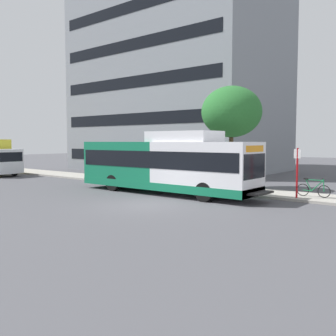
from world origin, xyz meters
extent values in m
plane|color=#4C4C51|center=(0.00, 8.00, 0.00)|extent=(120.00, 120.00, 0.00)
cube|color=#A8A399|center=(7.00, 6.00, 0.07)|extent=(3.00, 56.00, 0.14)
cube|color=white|center=(3.73, -0.94, 1.69)|extent=(2.54, 5.80, 2.73)
cube|color=#14724C|center=(3.73, 4.86, 1.69)|extent=(2.54, 5.80, 2.73)
cube|color=#14724C|center=(3.73, 1.96, 0.54)|extent=(2.57, 11.60, 0.44)
cube|color=black|center=(3.73, 1.96, 2.05)|extent=(2.58, 11.25, 0.96)
cube|color=black|center=(3.73, -3.80, 1.85)|extent=(2.34, 0.10, 1.24)
cube|color=orange|center=(3.73, -3.81, 2.72)|extent=(1.91, 0.08, 0.32)
cube|color=white|center=(3.73, 0.51, 3.35)|extent=(2.16, 4.06, 0.60)
cube|color=black|center=(3.73, -4.19, 0.55)|extent=(1.78, 0.60, 0.10)
cylinder|color=black|center=(2.60, -1.63, 0.50)|extent=(0.30, 1.00, 1.00)
cylinder|color=black|center=(4.86, -1.63, 0.50)|extent=(0.30, 1.00, 1.00)
cylinder|color=black|center=(2.60, 5.15, 0.50)|extent=(0.30, 1.00, 1.00)
cylinder|color=black|center=(4.86, 5.15, 0.50)|extent=(0.30, 1.00, 1.00)
cylinder|color=red|center=(6.01, -5.13, 1.44)|extent=(0.10, 0.10, 2.60)
cube|color=white|center=(5.99, -5.13, 2.44)|extent=(0.04, 0.36, 0.48)
torus|color=black|center=(6.87, -6.26, 0.47)|extent=(0.04, 0.66, 0.66)
torus|color=black|center=(6.87, -5.16, 0.47)|extent=(0.04, 0.66, 0.66)
cylinder|color=#19723F|center=(6.87, -5.91, 0.74)|extent=(0.05, 0.64, 0.64)
cylinder|color=#19723F|center=(6.87, -5.46, 0.74)|extent=(0.05, 0.34, 0.62)
cylinder|color=#19723F|center=(6.87, -5.76, 1.04)|extent=(0.05, 0.90, 0.05)
cylinder|color=#19723F|center=(6.87, -5.38, 0.46)|extent=(0.05, 0.45, 0.08)
cylinder|color=#19723F|center=(6.87, -6.23, 0.81)|extent=(0.05, 0.10, 0.67)
cylinder|color=black|center=(6.87, -6.21, 1.14)|extent=(0.52, 0.03, 0.03)
cube|color=black|center=(6.87, -5.31, 1.08)|extent=(0.12, 0.24, 0.06)
cylinder|color=#4C3823|center=(8.14, -0.04, 1.83)|extent=(0.28, 0.28, 3.39)
ellipsoid|color=#286B2D|center=(8.14, -0.04, 4.98)|extent=(3.87, 3.87, 3.29)
cube|color=silver|center=(3.06, 19.24, 1.35)|extent=(2.30, 2.00, 2.10)
cube|color=black|center=(3.06, 18.27, 1.75)|extent=(2.07, 0.08, 0.80)
cylinder|color=black|center=(4.09, 19.68, 0.46)|extent=(0.26, 0.92, 0.92)
cube|color=gray|center=(19.11, 12.61, 13.76)|extent=(13.77, 20.71, 27.53)
cube|color=black|center=(19.11, 12.61, 1.72)|extent=(13.83, 19.05, 1.10)
cube|color=black|center=(19.11, 12.61, 5.16)|extent=(13.83, 19.05, 1.10)
cube|color=black|center=(19.11, 12.61, 8.60)|extent=(13.83, 19.05, 1.10)
cube|color=black|center=(19.11, 12.61, 12.04)|extent=(13.83, 19.05, 1.10)
cube|color=black|center=(19.11, 12.61, 15.48)|extent=(13.83, 19.05, 1.10)
cylinder|color=#B7B7BC|center=(22.11, 32.38, 3.82)|extent=(1.10, 1.10, 7.64)
cylinder|color=#B7B7BC|center=(22.11, 32.38, 11.45)|extent=(0.91, 0.91, 7.64)
cylinder|color=#B7B7BC|center=(22.11, 32.38, 19.09)|extent=(0.72, 0.72, 7.64)
camera|label=1|loc=(-13.31, -12.05, 3.09)|focal=40.04mm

